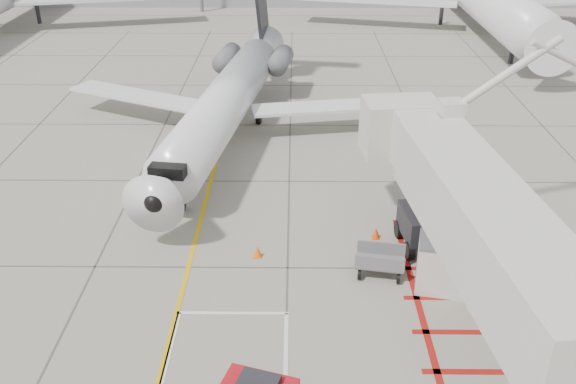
# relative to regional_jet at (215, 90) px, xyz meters

# --- Properties ---
(ground_plane) EXTENTS (260.00, 260.00, 0.00)m
(ground_plane) POSITION_rel_regional_jet_xyz_m (4.11, -15.52, -3.80)
(ground_plane) COLOR gray
(ground_plane) RESTS_ON ground
(regional_jet) EXTENTS (26.91, 31.98, 7.59)m
(regional_jet) POSITION_rel_regional_jet_xyz_m (0.00, 0.00, 0.00)
(regional_jet) COLOR silver
(regional_jet) RESTS_ON ground_plane
(jet_bridge) EXTENTS (10.73, 19.31, 7.38)m
(jet_bridge) POSITION_rel_regional_jet_xyz_m (10.76, -15.56, -0.11)
(jet_bridge) COLOR silver
(jet_bridge) RESTS_ON ground_plane
(baggage_cart) EXTENTS (2.14, 1.55, 1.24)m
(baggage_cart) POSITION_rel_regional_jet_xyz_m (7.84, -11.94, -3.18)
(baggage_cart) COLOR slate
(baggage_cart) RESTS_ON ground_plane
(ground_power_unit) EXTENTS (2.96, 2.08, 2.14)m
(ground_power_unit) POSITION_rel_regional_jet_xyz_m (10.52, -12.87, -2.73)
(ground_power_unit) COLOR silver
(ground_power_unit) RESTS_ON ground_plane
(cone_nose) EXTENTS (0.38, 0.38, 0.53)m
(cone_nose) POSITION_rel_regional_jet_xyz_m (2.83, -10.68, -3.53)
(cone_nose) COLOR #EE5D0C
(cone_nose) RESTS_ON ground_plane
(cone_side) EXTENTS (0.37, 0.37, 0.51)m
(cone_side) POSITION_rel_regional_jet_xyz_m (8.02, -9.11, -3.54)
(cone_side) COLOR #E23E0B
(cone_side) RESTS_ON ground_plane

